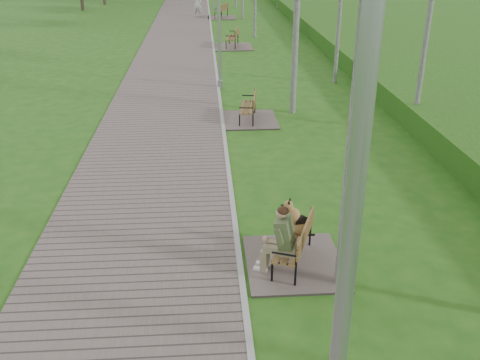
{
  "coord_description": "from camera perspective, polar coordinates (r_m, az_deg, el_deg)",
  "views": [
    {
      "loc": [
        -0.5,
        -4.49,
        4.95
      ],
      "look_at": [
        0.09,
        4.14,
        0.96
      ],
      "focal_mm": 40.0,
      "sensor_mm": 36.0,
      "label": 1
    }
  ],
  "objects": [
    {
      "name": "pedestrian_near",
      "position": [
        36.87,
        -4.58,
        18.22
      ],
      "size": [
        0.62,
        0.43,
        1.62
      ],
      "primitive_type": "imported",
      "rotation": [
        0.0,
        0.0,
        3.06
      ],
      "color": "silver",
      "rests_on": "ground"
    },
    {
      "name": "embankment",
      "position": [
        27.94,
        23.32,
        12.59
      ],
      "size": [
        14.0,
        70.0,
        1.6
      ],
      "primitive_type": "cube",
      "color": "#3F731F",
      "rests_on": "ground"
    },
    {
      "name": "lamp_post_near",
      "position": [
        3.81,
        10.42,
        -18.25
      ],
      "size": [
        0.2,
        0.2,
        5.08
      ],
      "color": "#979A9F",
      "rests_on": "ground"
    },
    {
      "name": "lamp_post_second",
      "position": [
        18.77,
        -2.22,
        16.43
      ],
      "size": [
        0.19,
        0.19,
        4.8
      ],
      "color": "#979A9F",
      "rests_on": "ground"
    },
    {
      "name": "walkway",
      "position": [
        26.48,
        -6.76,
        13.85
      ],
      "size": [
        3.5,
        67.0,
        0.04
      ],
      "primitive_type": "cube",
      "color": "#665753",
      "rests_on": "ground"
    },
    {
      "name": "bench_main",
      "position": [
        8.72,
        5.38,
        -6.97
      ],
      "size": [
        1.58,
        1.75,
        1.38
      ],
      "color": "#665753",
      "rests_on": "ground"
    },
    {
      "name": "bench_far",
      "position": [
        36.26,
        -2.0,
        17.21
      ],
      "size": [
        1.79,
        1.99,
        1.1
      ],
      "color": "#665753",
      "rests_on": "ground"
    },
    {
      "name": "bench_third",
      "position": [
        26.47,
        -0.83,
        14.42
      ],
      "size": [
        1.82,
        2.03,
        1.12
      ],
      "color": "#665753",
      "rests_on": "ground"
    },
    {
      "name": "kerb",
      "position": [
        26.45,
        -2.86,
        13.98
      ],
      "size": [
        0.1,
        67.0,
        0.05
      ],
      "primitive_type": "cube",
      "color": "#999993",
      "rests_on": "ground"
    },
    {
      "name": "bench_second",
      "position": [
        15.66,
        0.82,
        7.0
      ],
      "size": [
        1.61,
        1.79,
        0.99
      ],
      "color": "#665753",
      "rests_on": "ground"
    }
  ]
}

